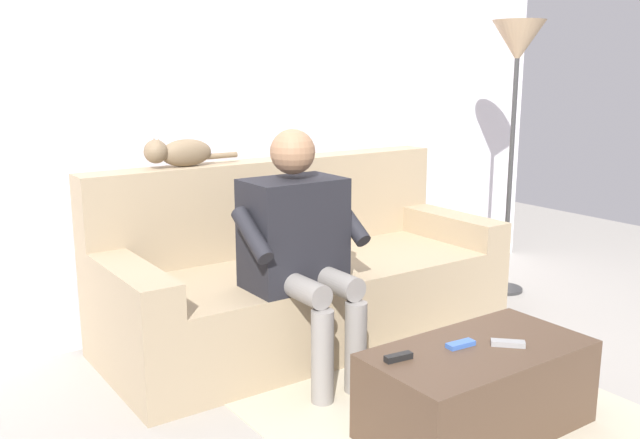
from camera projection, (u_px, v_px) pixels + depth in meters
name	position (u px, v px, depth m)	size (l,w,h in m)	color
ground_plane	(393.00, 384.00, 3.19)	(8.00, 8.00, 0.00)	gray
back_wall	(253.00, 102.00, 3.93)	(4.58, 0.06, 2.46)	silver
couch	(301.00, 278.00, 3.73)	(2.15, 0.88, 0.93)	#9E896B
coffee_table	(477.00, 389.00, 2.75)	(0.91, 0.48, 0.35)	#4C3828
person_solo_seated	(299.00, 240.00, 3.18)	(0.60, 0.56, 1.15)	black
cat_on_backrest	(179.00, 152.00, 3.50)	(0.51, 0.12, 0.15)	#756047
remote_black	(398.00, 357.00, 2.59)	(0.11, 0.03, 0.02)	black
remote_gray	(508.00, 343.00, 2.72)	(0.13, 0.04, 0.02)	gray
remote_blue	(461.00, 344.00, 2.71)	(0.12, 0.04, 0.02)	#3860B7
floor_rug	(447.00, 413.00, 2.91)	(1.47, 1.60, 0.01)	#B7AD93
floor_lamp	(517.00, 59.00, 4.21)	(0.32, 0.32, 1.70)	#2D2D2D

